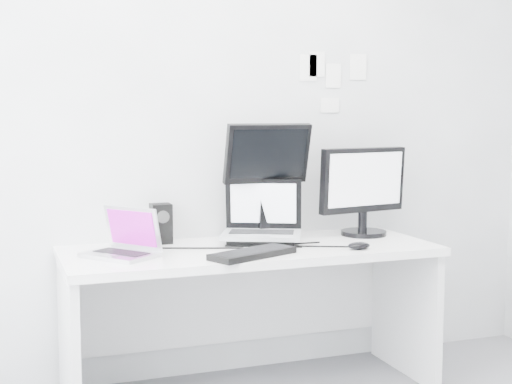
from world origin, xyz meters
TOP-DOWN VIEW (x-y plane):
  - back_wall at (0.00, 1.60)m, footprint 3.60×0.00m
  - desk at (0.00, 1.25)m, footprint 1.80×0.70m
  - macbook at (-0.64, 1.21)m, footprint 0.38×0.39m
  - speaker at (-0.38, 1.50)m, footprint 0.13×0.13m
  - dell_laptop at (0.08, 1.33)m, footprint 0.48×0.44m
  - rear_monitor at (0.15, 1.43)m, footprint 0.46×0.19m
  - samsung_monitor at (0.68, 1.38)m, footprint 0.56×0.33m
  - keyboard at (-0.07, 1.02)m, footprint 0.45×0.31m
  - mouse at (0.46, 1.01)m, footprint 0.11×0.07m
  - wall_note_0 at (0.45, 1.59)m, footprint 0.10×0.00m
  - wall_note_1 at (0.60, 1.59)m, footprint 0.09×0.00m
  - wall_note_2 at (0.75, 1.59)m, footprint 0.10×0.00m
  - wall_note_3 at (0.58, 1.59)m, footprint 0.11×0.00m
  - wall_note_4 at (0.50, 1.59)m, footprint 0.09×0.00m

SIDE VIEW (x-z plane):
  - desk at x=0.00m, z-range 0.00..0.73m
  - keyboard at x=-0.07m, z-range 0.73..0.76m
  - mouse at x=0.46m, z-range 0.73..0.77m
  - speaker at x=-0.38m, z-range 0.73..0.93m
  - macbook at x=-0.64m, z-range 0.73..0.96m
  - dell_laptop at x=0.08m, z-range 0.73..1.05m
  - samsung_monitor at x=0.68m, z-range 0.73..1.21m
  - rear_monitor at x=0.15m, z-range 0.73..1.34m
  - back_wall at x=0.00m, z-range -0.45..3.15m
  - wall_note_3 at x=0.58m, z-range 1.38..1.46m
  - wall_note_1 at x=0.60m, z-range 1.52..1.65m
  - wall_note_0 at x=0.45m, z-range 1.55..1.69m
  - wall_note_2 at x=0.75m, z-range 1.56..1.70m
  - wall_note_4 at x=0.50m, z-range 1.57..1.71m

